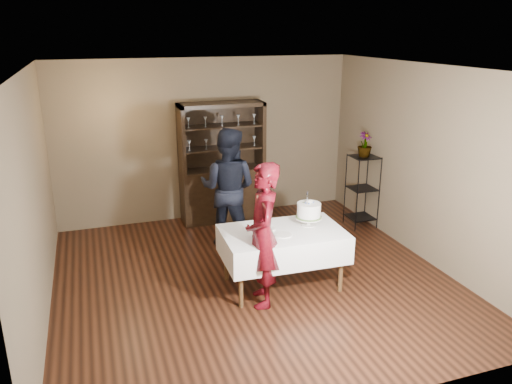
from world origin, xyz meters
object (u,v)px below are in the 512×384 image
(china_hutch, at_px, (222,182))
(woman, at_px, (263,235))
(plant_etagere, at_px, (362,188))
(potted_plant, at_px, (365,144))
(man, at_px, (228,188))
(cake_table, at_px, (283,244))
(cake, at_px, (309,211))

(china_hutch, xyz_separation_m, woman, (-0.27, -2.84, 0.20))
(plant_etagere, height_order, potted_plant, potted_plant)
(plant_etagere, xyz_separation_m, potted_plant, (-0.01, -0.01, 0.73))
(plant_etagere, bearing_deg, man, -179.18)
(cake_table, bearing_deg, man, 101.41)
(man, bearing_deg, woman, 120.79)
(china_hutch, xyz_separation_m, cake, (0.47, -2.46, 0.27))
(plant_etagere, height_order, cake_table, plant_etagere)
(china_hutch, height_order, cake_table, china_hutch)
(china_hutch, distance_m, plant_etagere, 2.33)
(cake_table, bearing_deg, cake, 11.48)
(china_hutch, xyz_separation_m, potted_plant, (2.07, -1.06, 0.72))
(man, relative_size, cake, 3.87)
(cake_table, distance_m, woman, 0.56)
(china_hutch, bearing_deg, potted_plant, -27.06)
(china_hutch, relative_size, woman, 1.16)
(cake, bearing_deg, cake_table, -168.52)
(man, distance_m, cake, 1.54)
(potted_plant, bearing_deg, woman, -142.73)
(woman, bearing_deg, potted_plant, 139.00)
(man, distance_m, potted_plant, 2.32)
(plant_etagere, bearing_deg, potted_plant, -152.28)
(woman, distance_m, man, 1.76)
(china_hutch, height_order, woman, china_hutch)
(man, relative_size, potted_plant, 4.56)
(china_hutch, relative_size, man, 1.11)
(cake_table, bearing_deg, woman, -140.83)
(plant_etagere, relative_size, man, 0.67)
(plant_etagere, relative_size, cake, 2.59)
(plant_etagere, bearing_deg, woman, -142.76)
(woman, xyz_separation_m, potted_plant, (2.34, 1.78, 0.52))
(cake, bearing_deg, potted_plant, 41.38)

